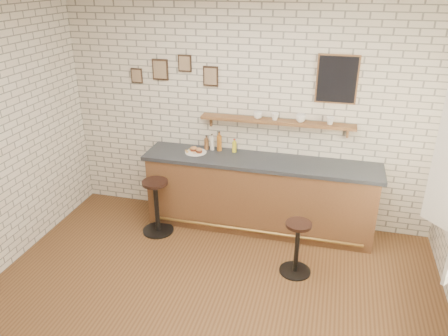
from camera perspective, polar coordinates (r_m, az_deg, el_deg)
The scene contains 17 objects.
ground at distance 4.87m, azimuth -2.33°, elevation -17.50°, with size 5.00×5.00×0.00m, color brown.
bar_counter at distance 5.91m, azimuth 4.60°, elevation -3.42°, with size 3.10×0.65×1.01m.
sandwich_plate at distance 5.91m, azimuth -3.70°, elevation 2.07°, with size 0.28×0.28×0.01m, color white.
ciabatta_sandwich at distance 5.89m, azimuth -3.63°, elevation 2.40°, with size 0.20×0.14×0.06m.
potato_chips at distance 5.92m, azimuth -3.91°, elevation 2.16°, with size 0.25×0.18×0.00m.
bitters_bottle_brown at distance 5.99m, azimuth -2.31°, elevation 3.19°, with size 0.06×0.06×0.20m.
bitters_bottle_white at distance 5.97m, azimuth -1.57°, elevation 3.21°, with size 0.06×0.06×0.23m.
bitters_bottle_amber at distance 5.93m, azimuth -0.62°, elevation 3.31°, with size 0.07×0.07×0.27m.
condiment_bottle_yellow at distance 5.90m, azimuth 1.36°, elevation 2.82°, with size 0.06×0.06×0.19m.
bar_stool_left at distance 5.90m, azimuth -8.81°, elevation -4.79°, with size 0.42×0.42×0.76m.
bar_stool_right at distance 5.17m, azimuth 9.50°, elevation -10.04°, with size 0.38×0.38×0.67m.
wall_shelf at distance 5.69m, azimuth 6.87°, elevation 6.02°, with size 2.00×0.18×0.18m.
shelf_cup_a at distance 5.71m, azimuth 4.45°, elevation 6.89°, with size 0.12×0.12×0.09m, color white.
shelf_cup_b at distance 5.67m, azimuth 6.66°, elevation 6.68°, with size 0.10×0.10×0.09m, color white.
shelf_cup_c at distance 5.64m, azimuth 10.01°, elevation 6.42°, with size 0.13×0.13×0.10m, color white.
shelf_cup_d at distance 5.63m, azimuth 13.71°, elevation 6.02°, with size 0.10×0.10×0.09m, color white.
back_wall_decor at distance 5.64m, azimuth 5.50°, elevation 11.90°, with size 2.96×0.02×0.56m.
Camera 1 is at (1.10, -3.46, 3.25)m, focal length 35.00 mm.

